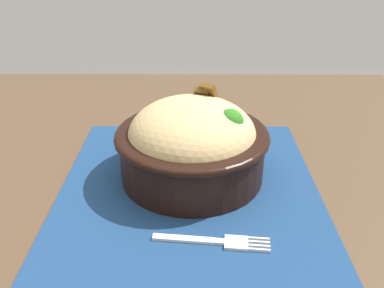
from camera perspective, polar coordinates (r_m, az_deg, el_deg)
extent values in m
cube|color=#4C3826|center=(0.55, -2.89, -9.03)|extent=(1.02, 0.96, 0.03)
cylinder|color=#412F20|center=(1.22, -21.64, -10.01)|extent=(0.04, 0.04, 0.73)
cylinder|color=#412F20|center=(1.20, 19.45, -10.28)|extent=(0.04, 0.04, 0.73)
cube|color=navy|center=(0.54, -0.42, -7.45)|extent=(0.43, 0.34, 0.00)
cylinder|color=black|center=(0.56, 0.00, -1.36)|extent=(0.20, 0.20, 0.07)
torus|color=black|center=(0.55, 0.00, 1.28)|extent=(0.21, 0.21, 0.01)
ellipsoid|color=tan|center=(0.55, 0.00, 1.37)|extent=(0.22, 0.22, 0.10)
sphere|color=#2C701E|center=(0.52, 5.33, 3.03)|extent=(0.03, 0.03, 0.03)
sphere|color=#2C701E|center=(0.57, -2.10, 5.39)|extent=(0.03, 0.03, 0.03)
sphere|color=#2C701E|center=(0.54, 1.16, 3.92)|extent=(0.03, 0.03, 0.03)
cylinder|color=orange|center=(0.53, 1.16, 3.17)|extent=(0.02, 0.04, 0.01)
cylinder|color=orange|center=(0.55, 1.95, 3.86)|extent=(0.01, 0.03, 0.01)
cube|color=brown|center=(0.57, 2.71, 6.46)|extent=(0.04, 0.03, 0.05)
cube|color=brown|center=(0.58, 1.67, 6.44)|extent=(0.04, 0.03, 0.04)
cube|color=silver|center=(0.47, -1.27, -13.09)|extent=(0.02, 0.07, 0.00)
cube|color=silver|center=(0.47, 3.79, -13.42)|extent=(0.01, 0.01, 0.00)
cube|color=silver|center=(0.47, 6.19, -13.54)|extent=(0.02, 0.03, 0.00)
cube|color=silver|center=(0.46, 9.37, -14.40)|extent=(0.00, 0.02, 0.00)
cube|color=silver|center=(0.47, 9.34, -13.91)|extent=(0.00, 0.02, 0.00)
cube|color=silver|center=(0.47, 9.32, -13.41)|extent=(0.00, 0.02, 0.00)
cube|color=silver|center=(0.48, 9.29, -12.94)|extent=(0.00, 0.02, 0.00)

